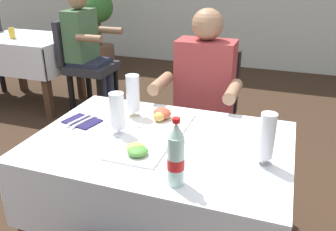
# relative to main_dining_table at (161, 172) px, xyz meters

# --- Properties ---
(main_dining_table) EXTENTS (1.17, 0.81, 0.76)m
(main_dining_table) POSITION_rel_main_dining_table_xyz_m (0.00, 0.00, 0.00)
(main_dining_table) COLOR white
(main_dining_table) RESTS_ON ground
(chair_far_diner_seat) EXTENTS (0.44, 0.50, 0.97)m
(chair_far_diner_seat) POSITION_rel_main_dining_table_xyz_m (-0.00, 0.80, -0.03)
(chair_far_diner_seat) COLOR black
(chair_far_diner_seat) RESTS_ON ground
(seated_diner_far) EXTENTS (0.50, 0.46, 1.26)m
(seated_diner_far) POSITION_rel_main_dining_table_xyz_m (0.02, 0.69, 0.13)
(seated_diner_far) COLOR #282D42
(seated_diner_far) RESTS_ON ground
(plate_near_camera) EXTENTS (0.24, 0.24, 0.05)m
(plate_near_camera) POSITION_rel_main_dining_table_xyz_m (-0.05, -0.15, 0.19)
(plate_near_camera) COLOR white
(plate_near_camera) RESTS_ON main_dining_table
(plate_far_diner) EXTENTS (0.24, 0.24, 0.07)m
(plate_far_diner) POSITION_rel_main_dining_table_xyz_m (-0.05, 0.20, 0.20)
(plate_far_diner) COLOR white
(plate_far_diner) RESTS_ON main_dining_table
(beer_glass_left) EXTENTS (0.07, 0.07, 0.23)m
(beer_glass_left) POSITION_rel_main_dining_table_xyz_m (0.47, -0.06, 0.29)
(beer_glass_left) COLOR white
(beer_glass_left) RESTS_ON main_dining_table
(beer_glass_middle) EXTENTS (0.07, 0.07, 0.21)m
(beer_glass_middle) POSITION_rel_main_dining_table_xyz_m (-0.21, -0.02, 0.28)
(beer_glass_middle) COLOR white
(beer_glass_middle) RESTS_ON main_dining_table
(beer_glass_right) EXTENTS (0.07, 0.07, 0.23)m
(beer_glass_right) POSITION_rel_main_dining_table_xyz_m (-0.23, 0.20, 0.29)
(beer_glass_right) COLOR white
(beer_glass_right) RESTS_ON main_dining_table
(cola_bottle_primary) EXTENTS (0.06, 0.06, 0.27)m
(cola_bottle_primary) POSITION_rel_main_dining_table_xyz_m (0.17, -0.31, 0.29)
(cola_bottle_primary) COLOR silver
(cola_bottle_primary) RESTS_ON main_dining_table
(napkin_cutlery_set) EXTENTS (0.20, 0.20, 0.01)m
(napkin_cutlery_set) POSITION_rel_main_dining_table_xyz_m (-0.45, 0.05, 0.18)
(napkin_cutlery_set) COLOR #231E4C
(napkin_cutlery_set) RESTS_ON main_dining_table
(background_dining_table) EXTENTS (0.97, 0.73, 0.76)m
(background_dining_table) POSITION_rel_main_dining_table_xyz_m (-2.19, 1.73, -0.02)
(background_dining_table) COLOR white
(background_dining_table) RESTS_ON ground
(background_chair_right) EXTENTS (0.50, 0.44, 0.97)m
(background_chair_right) POSITION_rel_main_dining_table_xyz_m (-1.50, 1.73, -0.03)
(background_chair_right) COLOR #2D2D33
(background_chair_right) RESTS_ON ground
(background_patron) EXTENTS (0.46, 0.50, 1.26)m
(background_patron) POSITION_rel_main_dining_table_xyz_m (-1.45, 1.73, 0.13)
(background_patron) COLOR #282D42
(background_patron) RESTS_ON ground
(background_table_tumbler) EXTENTS (0.06, 0.06, 0.11)m
(background_table_tumbler) POSITION_rel_main_dining_table_xyz_m (-2.27, 1.62, 0.23)
(background_table_tumbler) COLOR gold
(background_table_tumbler) RESTS_ON background_dining_table
(potted_plant_corner) EXTENTS (0.45, 0.45, 1.12)m
(potted_plant_corner) POSITION_rel_main_dining_table_xyz_m (-2.19, 3.28, 0.04)
(potted_plant_corner) COLOR brown
(potted_plant_corner) RESTS_ON ground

